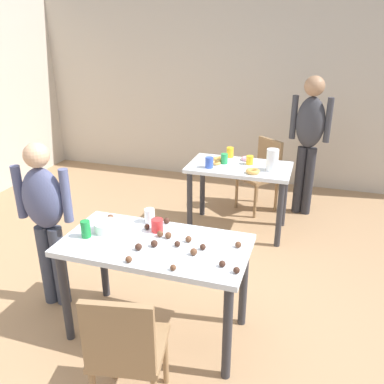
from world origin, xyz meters
TOP-DOWN VIEW (x-y plane):
  - ground_plane at (0.00, 0.00)m, footprint 6.40×6.40m
  - wall_back at (0.00, 3.20)m, footprint 6.40×0.10m
  - dining_table_near at (-0.07, -0.22)m, footprint 1.28×0.65m
  - dining_table_far at (0.16, 1.56)m, footprint 1.07×0.61m
  - chair_near_table at (0.04, -0.93)m, footprint 0.47×0.47m
  - chair_far_table at (0.33, 2.20)m, footprint 0.56×0.56m
  - person_girl_near at (-0.99, -0.15)m, footprint 0.46×0.24m
  - person_adult_far at (0.82, 2.23)m, footprint 0.46×0.24m
  - mixing_bowl at (-0.46, -0.17)m, footprint 0.18×0.18m
  - soda_can at (-0.55, -0.29)m, footprint 0.07×0.07m
  - fork_near at (-0.34, -0.39)m, footprint 0.17×0.02m
  - cup_near_0 at (-0.22, 0.05)m, footprint 0.08×0.08m
  - cup_near_1 at (-0.11, -0.06)m, footprint 0.08×0.08m
  - cake_ball_0 at (0.49, -0.11)m, footprint 0.04×0.04m
  - cake_ball_1 at (0.15, -0.14)m, footprint 0.04×0.04m
  - cake_ball_2 at (-0.20, -0.06)m, footprint 0.04×0.04m
  - cake_ball_3 at (0.27, -0.21)m, footprint 0.04×0.04m
  - cake_ball_4 at (-0.06, -0.13)m, footprint 0.05×0.05m
  - cake_ball_5 at (-0.05, -0.27)m, footprint 0.05×0.05m
  - cake_ball_6 at (0.17, -0.50)m, footprint 0.04×0.04m
  - cake_ball_7 at (0.10, -0.22)m, footprint 0.04×0.04m
  - cake_ball_8 at (-0.51, -0.01)m, footprint 0.05×0.05m
  - cake_ball_9 at (-0.00, -0.14)m, footprint 0.05×0.05m
  - cake_ball_10 at (-0.09, 0.07)m, footprint 0.05×0.05m
  - cake_ball_11 at (-0.13, -0.50)m, footprint 0.04×0.04m
  - cake_ball_12 at (0.44, -0.37)m, footprint 0.04×0.04m
  - cake_ball_13 at (-0.13, -0.34)m, footprint 0.05×0.05m
  - cake_ball_14 at (0.23, -0.29)m, footprint 0.05×0.05m
  - cake_ball_15 at (0.54, -0.41)m, footprint 0.04×0.04m
  - pitcher_far at (0.50, 1.51)m, footprint 0.12×0.12m
  - cup_far_0 at (-0.01, 1.58)m, footprint 0.07×0.07m
  - cup_far_1 at (0.25, 1.63)m, footprint 0.08×0.08m
  - cup_far_2 at (0.00, 1.82)m, footprint 0.08×0.08m
  - cup_far_3 at (-0.13, 1.40)m, footprint 0.08×0.08m
  - donut_far_0 at (-0.09, 1.53)m, footprint 0.10×0.10m
  - donut_far_1 at (-0.09, 1.64)m, footprint 0.13×0.13m
  - donut_far_2 at (0.20, 1.76)m, footprint 0.12×0.12m
  - donut_far_3 at (0.33, 1.36)m, footprint 0.14×0.14m

SIDE VIEW (x-z plane):
  - ground_plane at x=0.00m, z-range 0.00..0.00m
  - chair_near_table at x=0.04m, z-range 0.06..0.93m
  - chair_far_table at x=0.33m, z-range 0.06..0.93m
  - dining_table_far at x=0.16m, z-range 0.25..1.00m
  - dining_table_near at x=-0.07m, z-range 0.27..1.02m
  - fork_near at x=-0.34m, z-range 0.75..0.76m
  - donut_far_0 at x=-0.09m, z-range 0.75..0.78m
  - donut_far_2 at x=0.20m, z-range 0.75..0.79m
  - donut_far_1 at x=-0.09m, z-range 0.75..0.79m
  - cake_ball_6 at x=0.17m, z-range 0.75..0.79m
  - cake_ball_7 at x=0.10m, z-range 0.75..0.79m
  - cake_ball_2 at x=-0.20m, z-range 0.75..0.79m
  - cake_ball_3 at x=0.27m, z-range 0.75..0.79m
  - cake_ball_12 at x=0.44m, z-range 0.75..0.79m
  - cake_ball_15 at x=0.54m, z-range 0.75..0.79m
  - donut_far_3 at x=0.33m, z-range 0.75..0.79m
  - cake_ball_0 at x=0.49m, z-range 0.75..0.79m
  - cake_ball_11 at x=-0.13m, z-range 0.75..0.79m
  - cake_ball_1 at x=0.15m, z-range 0.75..0.79m
  - cake_ball_4 at x=-0.06m, z-range 0.75..0.80m
  - cake_ball_10 at x=-0.09m, z-range 0.75..0.80m
  - cake_ball_9 at x=0.00m, z-range 0.75..0.80m
  - cake_ball_14 at x=0.23m, z-range 0.75..0.80m
  - cake_ball_13 at x=-0.13m, z-range 0.75..0.80m
  - cake_ball_5 at x=-0.05m, z-range 0.75..0.80m
  - cake_ball_8 at x=-0.51m, z-range 0.75..0.80m
  - mixing_bowl at x=-0.46m, z-range 0.75..0.82m
  - cup_far_1 at x=0.25m, z-range 0.75..0.84m
  - cup_near_1 at x=-0.11m, z-range 0.75..0.84m
  - person_girl_near at x=-0.99m, z-range 0.12..1.48m
  - cup_near_0 at x=-0.22m, z-range 0.75..0.86m
  - cup_far_0 at x=-0.01m, z-range 0.75..0.86m
  - cup_far_3 at x=-0.13m, z-range 0.75..0.86m
  - cup_far_2 at x=0.00m, z-range 0.75..0.86m
  - soda_can at x=-0.55m, z-range 0.75..0.87m
  - pitcher_far at x=0.50m, z-range 0.75..0.97m
  - person_adult_far at x=0.82m, z-range 0.17..1.79m
  - wall_back at x=0.00m, z-range 0.00..2.60m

